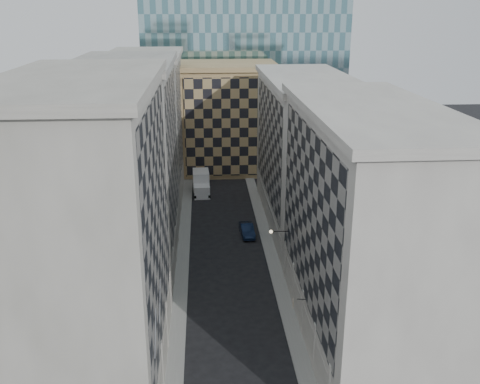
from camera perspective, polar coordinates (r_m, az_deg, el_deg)
name	(u,v)px	position (r m, az deg, el deg)	size (l,w,h in m)	color
sidewalk_west	(183,262)	(62.69, -6.15, -7.42)	(1.50, 100.00, 0.15)	gray
sidewalk_east	(273,259)	(63.11, 3.49, -7.15)	(1.50, 100.00, 0.15)	gray
bldg_left_a	(93,237)	(41.30, -15.44, -4.69)	(10.80, 22.80, 23.70)	gray
bldg_left_b	(130,162)	(61.93, -11.65, 3.13)	(10.80, 22.80, 22.70)	gray
bldg_left_c	(148,126)	(83.27, -9.76, 6.99)	(10.80, 22.80, 21.70)	gray
bldg_right_a	(363,227)	(46.65, 13.00, -3.66)	(10.80, 26.80, 20.70)	#A7A199
bldg_right_b	(305,151)	(71.68, 6.92, 4.35)	(10.80, 28.80, 19.70)	#A7A199
tan_block	(228,117)	(95.86, -1.24, 8.01)	(16.80, 14.80, 18.80)	#A08655
church_tower	(214,12)	(108.06, -2.82, 18.61)	(7.20, 7.20, 51.50)	#302A25
flagpoles_left	(158,316)	(37.95, -8.78, -12.96)	(0.10, 6.33, 2.33)	gray
bracket_lamp	(273,232)	(55.03, 3.51, -4.24)	(1.98, 0.36, 0.36)	black
box_truck	(201,184)	(84.66, -4.15, 0.86)	(2.75, 6.26, 3.39)	white
dark_car	(247,230)	(69.09, 0.75, -4.07)	(1.60, 4.57, 1.51)	#0F1B37
shop_sign	(294,303)	(47.32, 5.76, -11.69)	(1.14, 0.66, 0.73)	black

